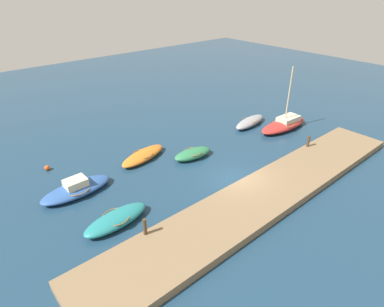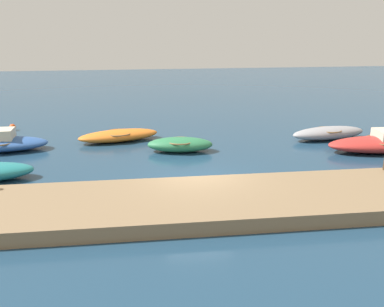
{
  "view_description": "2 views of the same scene",
  "coord_description": "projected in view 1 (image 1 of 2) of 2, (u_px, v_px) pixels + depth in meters",
  "views": [
    {
      "loc": [
        -14.26,
        -12.02,
        12.32
      ],
      "look_at": [
        -0.83,
        3.74,
        0.88
      ],
      "focal_mm": 30.01,
      "sensor_mm": 36.0,
      "label": 1
    },
    {
      "loc": [
        -2.27,
        -15.78,
        6.11
      ],
      "look_at": [
        0.02,
        1.59,
        0.73
      ],
      "focal_mm": 40.61,
      "sensor_mm": 36.0,
      "label": 2
    }
  ],
  "objects": [
    {
      "name": "mooring_post_mid_west",
      "position": [
        308.0,
        141.0,
        25.26
      ],
      "size": [
        0.21,
        0.21,
        0.91
      ],
      "primitive_type": "cylinder",
      "color": "#47331E",
      "rests_on": "dock_platform"
    },
    {
      "name": "rowboat_orange",
      "position": [
        143.0,
        156.0,
        24.56
      ],
      "size": [
        4.44,
        2.44,
        0.59
      ],
      "rotation": [
        0.0,
        0.0,
        0.24
      ],
      "color": "orange",
      "rests_on": "ground_plane"
    },
    {
      "name": "ground_plane",
      "position": [
        236.0,
        181.0,
        22.06
      ],
      "size": [
        84.0,
        84.0,
        0.0
      ],
      "primitive_type": "plane",
      "color": "navy"
    },
    {
      "name": "rowboat_grey",
      "position": [
        250.0,
        122.0,
        30.14
      ],
      "size": [
        4.34,
        1.9,
        0.68
      ],
      "rotation": [
        0.0,
        0.0,
        0.15
      ],
      "color": "#939399",
      "rests_on": "ground_plane"
    },
    {
      "name": "marker_buoy",
      "position": [
        47.0,
        168.0,
        23.2
      ],
      "size": [
        0.37,
        0.37,
        0.37
      ],
      "primitive_type": "sphere",
      "color": "#E54C19",
      "rests_on": "ground_plane"
    },
    {
      "name": "rowboat_teal",
      "position": [
        116.0,
        219.0,
        18.04
      ],
      "size": [
        4.08,
        1.81,
        0.69
      ],
      "rotation": [
        0.0,
        0.0,
        0.08
      ],
      "color": "teal",
      "rests_on": "ground_plane"
    },
    {
      "name": "motorboat_blue",
      "position": [
        76.0,
        189.0,
        20.58
      ],
      "size": [
        4.64,
        1.98,
        1.07
      ],
      "rotation": [
        0.0,
        0.0,
        0.03
      ],
      "color": "#2D569E",
      "rests_on": "ground_plane"
    },
    {
      "name": "dock_platform",
      "position": [
        266.0,
        194.0,
        20.28
      ],
      "size": [
        25.66,
        3.88,
        0.5
      ],
      "primitive_type": "cube",
      "color": "#846B4C",
      "rests_on": "ground_plane"
    },
    {
      "name": "mooring_post_west",
      "position": [
        145.0,
        227.0,
        16.57
      ],
      "size": [
        0.19,
        0.19,
        0.98
      ],
      "primitive_type": "cylinder",
      "color": "#47331E",
      "rests_on": "dock_platform"
    },
    {
      "name": "sailboat_red",
      "position": [
        284.0,
        124.0,
        29.4
      ],
      "size": [
        5.67,
        2.1,
        5.71
      ],
      "rotation": [
        0.0,
        0.0,
        -0.04
      ],
      "color": "#B72D28",
      "rests_on": "ground_plane"
    },
    {
      "name": "dinghy_green",
      "position": [
        193.0,
        154.0,
        24.7
      ],
      "size": [
        3.29,
        1.68,
        0.69
      ],
      "rotation": [
        0.0,
        0.0,
        -0.11
      ],
      "color": "#2D7A4C",
      "rests_on": "ground_plane"
    }
  ]
}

